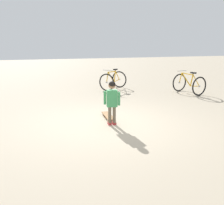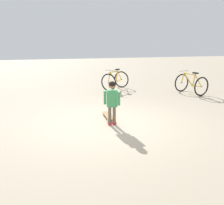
% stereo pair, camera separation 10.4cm
% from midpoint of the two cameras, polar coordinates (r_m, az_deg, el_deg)
% --- Properties ---
extents(ground_plane, '(50.00, 50.00, 0.00)m').
position_cam_midpoint_polar(ground_plane, '(6.28, 0.13, -4.79)').
color(ground_plane, tan).
extents(child_person, '(0.34, 0.26, 1.06)m').
position_cam_midpoint_polar(child_person, '(6.06, 0.49, 0.98)').
color(child_person, brown).
rests_on(child_person, ground).
extents(skateboard, '(0.25, 0.80, 0.07)m').
position_cam_midpoint_polar(skateboard, '(6.75, -0.34, -2.95)').
color(skateboard, olive).
rests_on(skateboard, ground).
extents(bicycle_near, '(0.91, 1.19, 0.85)m').
position_cam_midpoint_polar(bicycle_near, '(10.33, 17.35, 3.94)').
color(bicycle_near, black).
rests_on(bicycle_near, ground).
extents(bicycle_mid, '(1.28, 1.23, 0.85)m').
position_cam_midpoint_polar(bicycle_mid, '(10.83, 0.99, 4.94)').
color(bicycle_mid, black).
rests_on(bicycle_mid, ground).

